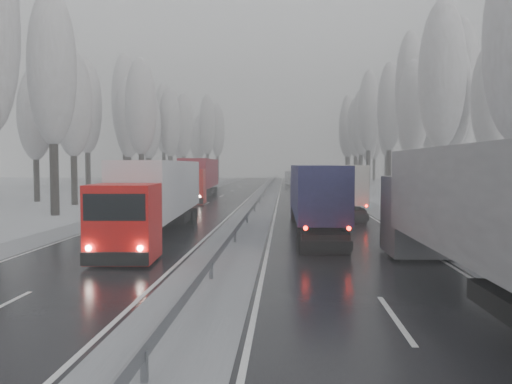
# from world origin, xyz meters

# --- Properties ---
(ground) EXTENTS (260.00, 260.00, 0.00)m
(ground) POSITION_xyz_m (0.00, 0.00, 0.00)
(ground) COLOR silver
(ground) RESTS_ON ground
(carriageway_right) EXTENTS (7.50, 200.00, 0.03)m
(carriageway_right) POSITION_xyz_m (5.25, 30.00, 0.01)
(carriageway_right) COLOR black
(carriageway_right) RESTS_ON ground
(carriageway_left) EXTENTS (7.50, 200.00, 0.03)m
(carriageway_left) POSITION_xyz_m (-5.25, 30.00, 0.01)
(carriageway_left) COLOR black
(carriageway_left) RESTS_ON ground
(median_slush) EXTENTS (3.00, 200.00, 0.04)m
(median_slush) POSITION_xyz_m (0.00, 30.00, 0.02)
(median_slush) COLOR #919499
(median_slush) RESTS_ON ground
(shoulder_right) EXTENTS (2.40, 200.00, 0.04)m
(shoulder_right) POSITION_xyz_m (10.20, 30.00, 0.02)
(shoulder_right) COLOR #919499
(shoulder_right) RESTS_ON ground
(shoulder_left) EXTENTS (2.40, 200.00, 0.04)m
(shoulder_left) POSITION_xyz_m (-10.20, 30.00, 0.02)
(shoulder_left) COLOR #919499
(shoulder_left) RESTS_ON ground
(median_guardrail) EXTENTS (0.12, 200.00, 0.76)m
(median_guardrail) POSITION_xyz_m (0.00, 29.99, 0.60)
(median_guardrail) COLOR slate
(median_guardrail) RESTS_ON ground
(tree_18) EXTENTS (3.60, 3.60, 16.58)m
(tree_18) POSITION_xyz_m (14.51, 27.03, 10.70)
(tree_18) COLOR black
(tree_18) RESTS_ON ground
(tree_19) EXTENTS (3.60, 3.60, 14.57)m
(tree_19) POSITION_xyz_m (20.02, 31.03, 9.42)
(tree_19) COLOR black
(tree_19) RESTS_ON ground
(tree_20) EXTENTS (3.60, 3.60, 15.71)m
(tree_20) POSITION_xyz_m (17.90, 35.17, 10.14)
(tree_20) COLOR black
(tree_20) RESTS_ON ground
(tree_21) EXTENTS (3.60, 3.60, 18.62)m
(tree_21) POSITION_xyz_m (20.12, 39.17, 12.00)
(tree_21) COLOR black
(tree_21) RESTS_ON ground
(tree_22) EXTENTS (3.60, 3.60, 15.86)m
(tree_22) POSITION_xyz_m (17.02, 45.60, 10.24)
(tree_22) COLOR black
(tree_22) RESTS_ON ground
(tree_23) EXTENTS (3.60, 3.60, 13.55)m
(tree_23) POSITION_xyz_m (23.31, 49.60, 8.77)
(tree_23) COLOR black
(tree_23) RESTS_ON ground
(tree_24) EXTENTS (3.60, 3.60, 20.49)m
(tree_24) POSITION_xyz_m (17.90, 51.02, 13.19)
(tree_24) COLOR black
(tree_24) RESTS_ON ground
(tree_25) EXTENTS (3.60, 3.60, 19.44)m
(tree_25) POSITION_xyz_m (24.81, 55.02, 12.52)
(tree_25) COLOR black
(tree_25) RESTS_ON ground
(tree_26) EXTENTS (3.60, 3.60, 18.78)m
(tree_26) POSITION_xyz_m (17.56, 61.27, 12.10)
(tree_26) COLOR black
(tree_26) RESTS_ON ground
(tree_27) EXTENTS (3.60, 3.60, 17.62)m
(tree_27) POSITION_xyz_m (24.72, 65.27, 11.36)
(tree_27) COLOR black
(tree_27) RESTS_ON ground
(tree_28) EXTENTS (3.60, 3.60, 19.62)m
(tree_28) POSITION_xyz_m (16.34, 71.95, 12.64)
(tree_28) COLOR black
(tree_28) RESTS_ON ground
(tree_29) EXTENTS (3.60, 3.60, 18.11)m
(tree_29) POSITION_xyz_m (23.71, 75.95, 11.67)
(tree_29) COLOR black
(tree_29) RESTS_ON ground
(tree_30) EXTENTS (3.60, 3.60, 17.86)m
(tree_30) POSITION_xyz_m (16.56, 81.70, 11.52)
(tree_30) COLOR black
(tree_30) RESTS_ON ground
(tree_31) EXTENTS (3.60, 3.60, 18.58)m
(tree_31) POSITION_xyz_m (22.48, 85.70, 11.97)
(tree_31) COLOR black
(tree_31) RESTS_ON ground
(tree_32) EXTENTS (3.60, 3.60, 17.33)m
(tree_32) POSITION_xyz_m (16.63, 89.21, 11.18)
(tree_32) COLOR black
(tree_32) RESTS_ON ground
(tree_33) EXTENTS (3.60, 3.60, 14.33)m
(tree_33) POSITION_xyz_m (19.77, 93.21, 9.26)
(tree_33) COLOR black
(tree_33) RESTS_ON ground
(tree_34) EXTENTS (3.60, 3.60, 17.63)m
(tree_34) POSITION_xyz_m (15.73, 96.32, 11.37)
(tree_34) COLOR black
(tree_34) RESTS_ON ground
(tree_35) EXTENTS (3.60, 3.60, 18.25)m
(tree_35) POSITION_xyz_m (24.94, 100.32, 11.77)
(tree_35) COLOR black
(tree_35) RESTS_ON ground
(tree_36) EXTENTS (3.60, 3.60, 20.23)m
(tree_36) POSITION_xyz_m (17.04, 106.16, 13.02)
(tree_36) COLOR black
(tree_36) RESTS_ON ground
(tree_37) EXTENTS (3.60, 3.60, 16.37)m
(tree_37) POSITION_xyz_m (24.02, 110.16, 10.56)
(tree_37) COLOR black
(tree_37) RESTS_ON ground
(tree_38) EXTENTS (3.60, 3.60, 17.97)m
(tree_38) POSITION_xyz_m (18.73, 116.73, 11.59)
(tree_38) COLOR black
(tree_38) RESTS_ON ground
(tree_39) EXTENTS (3.60, 3.60, 16.19)m
(tree_39) POSITION_xyz_m (21.55, 120.73, 10.45)
(tree_39) COLOR black
(tree_39) RESTS_ON ground
(tree_58) EXTENTS (3.60, 3.60, 17.21)m
(tree_58) POSITION_xyz_m (-15.13, 24.57, 11.10)
(tree_58) COLOR black
(tree_58) RESTS_ON ground
(tree_60) EXTENTS (3.60, 3.60, 14.84)m
(tree_60) POSITION_xyz_m (-17.75, 34.20, 9.59)
(tree_60) COLOR black
(tree_60) RESTS_ON ground
(tree_61) EXTENTS (3.60, 3.60, 13.95)m
(tree_61) POSITION_xyz_m (-23.52, 38.20, 9.02)
(tree_61) COLOR black
(tree_61) RESTS_ON ground
(tree_62) EXTENTS (3.60, 3.60, 16.04)m
(tree_62) POSITION_xyz_m (-13.94, 43.73, 10.36)
(tree_62) COLOR black
(tree_62) RESTS_ON ground
(tree_63) EXTENTS (3.60, 3.60, 16.88)m
(tree_63) POSITION_xyz_m (-21.85, 47.73, 10.89)
(tree_63) COLOR black
(tree_63) RESTS_ON ground
(tree_64) EXTENTS (3.60, 3.60, 15.42)m
(tree_64) POSITION_xyz_m (-18.26, 52.71, 9.96)
(tree_64) COLOR black
(tree_64) RESTS_ON ground
(tree_65) EXTENTS (3.60, 3.60, 19.48)m
(tree_65) POSITION_xyz_m (-20.05, 56.71, 12.55)
(tree_65) COLOR black
(tree_65) RESTS_ON ground
(tree_66) EXTENTS (3.60, 3.60, 15.23)m
(tree_66) POSITION_xyz_m (-18.16, 62.35, 9.84)
(tree_66) COLOR black
(tree_66) RESTS_ON ground
(tree_67) EXTENTS (3.60, 3.60, 17.09)m
(tree_67) POSITION_xyz_m (-19.54, 66.35, 11.03)
(tree_67) COLOR black
(tree_67) RESTS_ON ground
(tree_68) EXTENTS (3.60, 3.60, 16.65)m
(tree_68) POSITION_xyz_m (-16.58, 69.11, 10.75)
(tree_68) COLOR black
(tree_68) RESTS_ON ground
(tree_69) EXTENTS (3.60, 3.60, 19.35)m
(tree_69) POSITION_xyz_m (-21.42, 73.11, 12.46)
(tree_69) COLOR black
(tree_69) RESTS_ON ground
(tree_70) EXTENTS (3.60, 3.60, 17.09)m
(tree_70) POSITION_xyz_m (-16.33, 79.19, 11.03)
(tree_70) COLOR black
(tree_70) RESTS_ON ground
(tree_71) EXTENTS (3.60, 3.60, 19.61)m
(tree_71) POSITION_xyz_m (-21.09, 83.19, 12.63)
(tree_71) COLOR black
(tree_71) RESTS_ON ground
(tree_72) EXTENTS (3.60, 3.60, 15.11)m
(tree_72) POSITION_xyz_m (-18.93, 88.54, 9.76)
(tree_72) COLOR black
(tree_72) RESTS_ON ground
(tree_73) EXTENTS (3.60, 3.60, 17.22)m
(tree_73) POSITION_xyz_m (-21.82, 92.54, 11.11)
(tree_73) COLOR black
(tree_73) RESTS_ON ground
(tree_74) EXTENTS (3.60, 3.60, 19.68)m
(tree_74) POSITION_xyz_m (-15.07, 99.33, 12.67)
(tree_74) COLOR black
(tree_74) RESTS_ON ground
(tree_75) EXTENTS (3.60, 3.60, 18.60)m
(tree_75) POSITION_xyz_m (-24.20, 103.33, 11.99)
(tree_75) COLOR black
(tree_75) RESTS_ON ground
(tree_76) EXTENTS (3.60, 3.60, 18.55)m
(tree_76) POSITION_xyz_m (-14.05, 108.72, 11.95)
(tree_76) COLOR black
(tree_76) RESTS_ON ground
(tree_77) EXTENTS (3.60, 3.60, 14.32)m
(tree_77) POSITION_xyz_m (-19.66, 112.72, 9.26)
(tree_77) COLOR black
(tree_77) RESTS_ON ground
(tree_78) EXTENTS (3.60, 3.60, 19.55)m
(tree_78) POSITION_xyz_m (-17.56, 115.31, 12.59)
(tree_78) COLOR black
(tree_78) RESTS_ON ground
(tree_79) EXTENTS (3.60, 3.60, 17.07)m
(tree_79) POSITION_xyz_m (-20.33, 119.31, 11.01)
(tree_79) COLOR black
(tree_79) RESTS_ON ground
(truck_grey_tarp) EXTENTS (2.96, 17.24, 4.41)m
(truck_grey_tarp) POSITION_xyz_m (8.20, 1.89, 2.57)
(truck_grey_tarp) COLOR #48484D
(truck_grey_tarp) RESTS_ON ground
(truck_blue_box) EXTENTS (2.55, 15.01, 3.84)m
(truck_blue_box) POSITION_xyz_m (4.12, 15.80, 2.24)
(truck_blue_box) COLOR #1E1D49
(truck_blue_box) RESTS_ON ground
(truck_cream_box) EXTENTS (3.25, 15.08, 3.84)m
(truck_cream_box) POSITION_xyz_m (6.27, 26.99, 2.24)
(truck_cream_box) COLOR beige
(truck_cream_box) RESTS_ON ground
(box_truck_distant) EXTENTS (2.66, 7.35, 2.70)m
(box_truck_distant) POSITION_xyz_m (3.76, 81.01, 1.37)
(box_truck_distant) COLOR silver
(box_truck_distant) RESTS_ON ground
(truck_red_white) EXTENTS (3.37, 15.98, 4.07)m
(truck_red_white) POSITION_xyz_m (-4.18, 13.22, 2.38)
(truck_red_white) COLOR red
(truck_red_white) RESTS_ON ground
(truck_red_red) EXTENTS (3.63, 17.62, 4.49)m
(truck_red_red) POSITION_xyz_m (-6.87, 41.15, 2.62)
(truck_red_red) COLOR red
(truck_red_red) RESTS_ON ground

